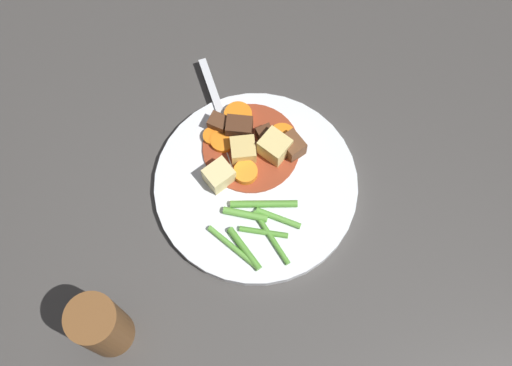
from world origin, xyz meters
TOP-DOWN VIEW (x-y plane):
  - ground_plane at (0.00, 0.00)m, footprint 3.00×3.00m
  - dinner_plate at (0.00, 0.00)m, footprint 0.25×0.25m
  - stew_sauce at (0.05, 0.01)m, footprint 0.12×0.12m
  - carrot_slice_0 at (0.01, 0.01)m, footprint 0.03×0.03m
  - carrot_slice_1 at (0.06, 0.06)m, footprint 0.03×0.03m
  - carrot_slice_2 at (0.09, 0.03)m, footprint 0.05×0.05m
  - carrot_slice_3 at (0.05, 0.05)m, footprint 0.04×0.04m
  - carrot_slice_4 at (0.06, -0.03)m, footprint 0.05×0.05m
  - potato_chunk_0 at (0.04, -0.02)m, footprint 0.04×0.04m
  - potato_chunk_1 at (0.00, 0.05)m, footprint 0.04×0.04m
  - potato_chunk_2 at (0.04, 0.02)m, footprint 0.04×0.04m
  - meat_chunk_0 at (0.07, 0.05)m, footprint 0.03×0.03m
  - meat_chunk_1 at (0.06, -0.01)m, footprint 0.03×0.03m
  - meat_chunk_2 at (0.05, -0.04)m, footprint 0.04×0.04m
  - meat_chunk_3 at (0.07, 0.03)m, footprint 0.02×0.03m
  - green_bean_0 at (-0.09, 0.02)m, footprint 0.05×0.07m
  - green_bean_1 at (-0.06, -0.02)m, footprint 0.01×0.06m
  - green_bean_2 at (-0.04, 0.01)m, footprint 0.01×0.06m
  - green_bean_3 at (-0.03, -0.01)m, footprint 0.02×0.08m
  - green_bean_4 at (-0.09, 0.01)m, footprint 0.05×0.05m
  - green_bean_5 at (-0.04, -0.03)m, footprint 0.02×0.06m
  - green_bean_6 at (-0.07, -0.02)m, footprint 0.06×0.05m
  - fork at (0.08, 0.05)m, footprint 0.17×0.09m
  - pepper_mill at (-0.20, 0.15)m, footprint 0.05×0.05m

SIDE VIEW (x-z plane):
  - ground_plane at x=0.00m, z-range 0.00..0.00m
  - dinner_plate at x=0.00m, z-range 0.00..0.01m
  - stew_sauce at x=0.05m, z-range 0.01..0.02m
  - fork at x=0.08m, z-range 0.01..0.02m
  - green_bean_6 at x=-0.07m, z-range 0.01..0.02m
  - green_bean_0 at x=-0.09m, z-range 0.01..0.02m
  - green_bean_1 at x=-0.06m, z-range 0.01..0.02m
  - green_bean_5 at x=-0.04m, z-range 0.01..0.02m
  - green_bean_4 at x=-0.09m, z-range 0.01..0.02m
  - green_bean_3 at x=-0.03m, z-range 0.01..0.02m
  - green_bean_2 at x=-0.04m, z-range 0.01..0.02m
  - carrot_slice_1 at x=0.06m, z-range 0.01..0.02m
  - carrot_slice_3 at x=0.05m, z-range 0.01..0.02m
  - carrot_slice_4 at x=0.06m, z-range 0.01..0.02m
  - carrot_slice_2 at x=0.09m, z-range 0.01..0.03m
  - carrot_slice_0 at x=0.01m, z-range 0.01..0.03m
  - meat_chunk_1 at x=0.06m, z-range 0.01..0.03m
  - meat_chunk_0 at x=0.07m, z-range 0.01..0.04m
  - meat_chunk_2 at x=0.05m, z-range 0.01..0.04m
  - potato_chunk_2 at x=0.04m, z-range 0.01..0.04m
  - meat_chunk_3 at x=0.07m, z-range 0.01..0.04m
  - potato_chunk_1 at x=0.00m, z-range 0.01..0.04m
  - potato_chunk_0 at x=0.04m, z-range 0.01..0.05m
  - pepper_mill at x=-0.20m, z-range 0.00..0.11m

